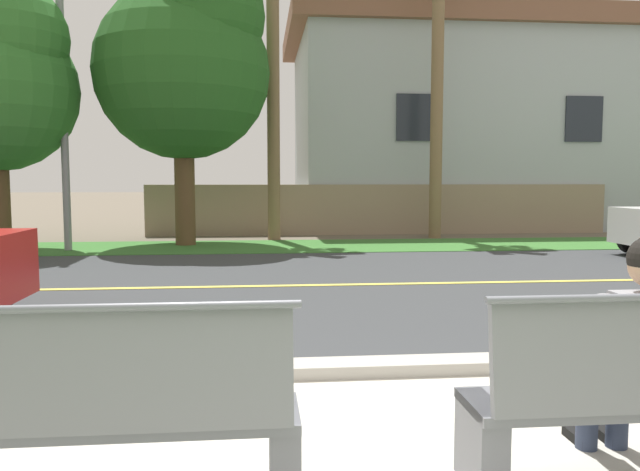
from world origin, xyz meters
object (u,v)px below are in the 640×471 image
bench_left (104,419)px  shade_tree_centre (188,59)px  seated_person_grey (636,346)px  streetlamp (65,63)px

bench_left → shade_tree_centre: 12.51m
seated_person_grey → bench_left: bearing=-176.3°
seated_person_grey → shade_tree_centre: 12.75m
seated_person_grey → streetlamp: size_ratio=0.18×
shade_tree_centre → bench_left: bearing=-85.7°
bench_left → shade_tree_centre: (-0.90, 11.88, 3.82)m
bench_left → seated_person_grey: size_ratio=1.41×
bench_left → streetlamp: (-3.42, 11.26, 3.57)m
streetlamp → shade_tree_centre: streetlamp is taller
bench_left → shade_tree_centre: bearing=94.3°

